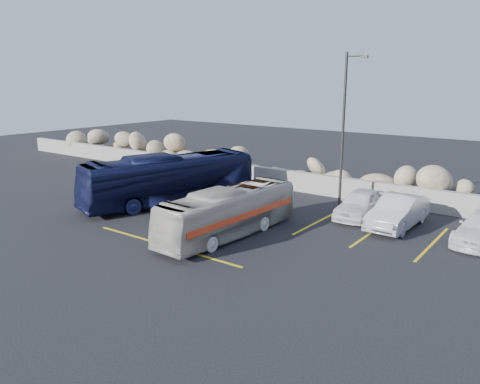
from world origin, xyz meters
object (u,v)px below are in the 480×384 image
Objects in this scene: car_b at (398,212)px; car_a at (361,204)px; vintage_bus at (229,212)px; tour_coach at (169,179)px; lamppost at (344,128)px.

car_a is at bearing 167.87° from car_b.
tour_coach reaches higher than vintage_bus.
vintage_bus is 0.78× the size of tour_coach.
lamppost is 3.90m from car_a.
tour_coach is (-8.21, -4.30, -2.93)m from lamppost.
lamppost is 9.72m from tour_coach.
car_b is at bearing -18.69° from lamppost.
tour_coach is 12.03m from car_b.
vintage_bus reaches higher than car_a.
vintage_bus reaches higher than car_b.
tour_coach reaches higher than car_a.
lamppost is 1.05× the size of vintage_bus.
tour_coach is 2.38× the size of car_a.
lamppost is 0.82× the size of tour_coach.
tour_coach is 10.27m from car_a.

